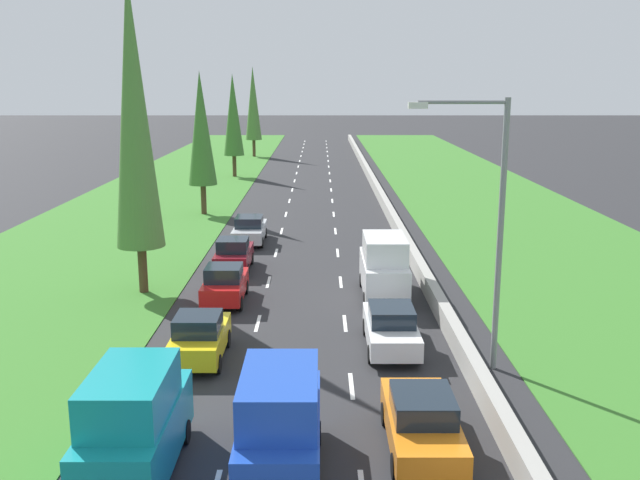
# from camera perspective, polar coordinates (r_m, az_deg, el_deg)

# --- Properties ---
(ground_plane) EXTENTS (300.00, 300.00, 0.00)m
(ground_plane) POSITION_cam_1_polar(r_m,az_deg,el_deg) (60.71, -0.53, 3.63)
(ground_plane) COLOR #28282B
(ground_plane) RESTS_ON ground
(grass_verge_left) EXTENTS (14.00, 140.00, 0.04)m
(grass_verge_left) POSITION_cam_1_polar(r_m,az_deg,el_deg) (62.16, -12.29, 3.57)
(grass_verge_left) COLOR #387528
(grass_verge_left) RESTS_ON ground
(grass_verge_right) EXTENTS (14.00, 140.00, 0.04)m
(grass_verge_right) POSITION_cam_1_polar(r_m,az_deg,el_deg) (62.21, 12.83, 3.55)
(grass_verge_right) COLOR #387528
(grass_verge_right) RESTS_ON ground
(median_barrier) EXTENTS (0.44, 120.00, 0.85)m
(median_barrier) POSITION_cam_1_polar(r_m,az_deg,el_deg) (60.84, 4.86, 4.01)
(median_barrier) COLOR #9E9B93
(median_barrier) RESTS_ON ground
(lane_markings) EXTENTS (3.64, 116.00, 0.01)m
(lane_markings) POSITION_cam_1_polar(r_m,az_deg,el_deg) (60.71, -0.53, 3.63)
(lane_markings) COLOR white
(lane_markings) RESTS_ON ground
(teal_van_left_lane) EXTENTS (1.96, 4.90, 2.82)m
(teal_van_left_lane) POSITION_cam_1_polar(r_m,az_deg,el_deg) (18.23, -14.54, -14.06)
(teal_van_left_lane) COLOR teal
(teal_van_left_lane) RESTS_ON ground
(yellow_hatchback_left_lane) EXTENTS (1.74, 3.90, 1.72)m
(yellow_hatchback_left_lane) POSITION_cam_1_polar(r_m,az_deg,el_deg) (25.04, -9.50, -7.72)
(yellow_hatchback_left_lane) COLOR yellow
(yellow_hatchback_left_lane) RESTS_ON ground
(red_hatchback_left_lane) EXTENTS (1.74, 3.90, 1.72)m
(red_hatchback_left_lane) POSITION_cam_1_polar(r_m,az_deg,el_deg) (31.24, -7.50, -3.53)
(red_hatchback_left_lane) COLOR red
(red_hatchback_left_lane) RESTS_ON ground
(maroon_hatchback_left_lane) EXTENTS (1.74, 3.90, 1.72)m
(maroon_hatchback_left_lane) POSITION_cam_1_polar(r_m,az_deg,el_deg) (36.46, -6.79, -1.17)
(maroon_hatchback_left_lane) COLOR maroon
(maroon_hatchback_left_lane) RESTS_ON ground
(orange_sedan_right_lane) EXTENTS (1.82, 4.50, 1.64)m
(orange_sedan_right_lane) POSITION_cam_1_polar(r_m,az_deg,el_deg) (19.22, 8.35, -14.27)
(orange_sedan_right_lane) COLOR orange
(orange_sedan_right_lane) RESTS_ON ground
(blue_van_centre_lane) EXTENTS (1.96, 4.90, 2.82)m
(blue_van_centre_lane) POSITION_cam_1_polar(r_m,az_deg,el_deg) (17.62, -3.04, -14.62)
(blue_van_centre_lane) COLOR #1E47B7
(blue_van_centre_lane) RESTS_ON ground
(silver_sedan_left_lane) EXTENTS (1.82, 4.50, 1.64)m
(silver_sedan_left_lane) POSITION_cam_1_polar(r_m,az_deg,el_deg) (42.67, -5.52, 0.85)
(silver_sedan_left_lane) COLOR silver
(silver_sedan_left_lane) RESTS_ON ground
(white_sedan_right_lane_third) EXTENTS (1.82, 4.50, 1.64)m
(white_sedan_right_lane_third) POSITION_cam_1_polar(r_m,az_deg,el_deg) (25.85, 5.90, -7.01)
(white_sedan_right_lane_third) COLOR white
(white_sedan_right_lane_third) RESTS_ON ground
(white_van_right_lane) EXTENTS (1.96, 4.90, 2.82)m
(white_van_right_lane) POSITION_cam_1_polar(r_m,az_deg,el_deg) (31.79, 5.34, -2.15)
(white_van_right_lane) COLOR white
(white_van_right_lane) RESTS_ON ground
(poplar_tree_second) EXTENTS (2.16, 2.16, 14.25)m
(poplar_tree_second) POSITION_cam_1_polar(r_m,az_deg,el_deg) (32.32, -14.57, 9.93)
(poplar_tree_second) COLOR #4C3823
(poplar_tree_second) RESTS_ON ground
(poplar_tree_third) EXTENTS (2.06, 2.06, 10.30)m
(poplar_tree_third) POSITION_cam_1_polar(r_m,az_deg,el_deg) (51.81, -9.37, 8.82)
(poplar_tree_third) COLOR #4C3823
(poplar_tree_third) RESTS_ON ground
(poplar_tree_fourth) EXTENTS (2.06, 2.06, 10.35)m
(poplar_tree_fourth) POSITION_cam_1_polar(r_m,az_deg,el_deg) (72.71, -6.83, 9.96)
(poplar_tree_fourth) COLOR #4C3823
(poplar_tree_fourth) RESTS_ON ground
(poplar_tree_fifth) EXTENTS (2.09, 2.09, 11.45)m
(poplar_tree_fifth) POSITION_cam_1_polar(r_m,az_deg,el_deg) (92.58, -5.23, 10.88)
(poplar_tree_fifth) COLOR #4C3823
(poplar_tree_fifth) RESTS_ON ground
(street_light_mast) EXTENTS (3.20, 0.28, 9.00)m
(street_light_mast) POSITION_cam_1_polar(r_m,az_deg,el_deg) (23.47, 13.74, 1.86)
(street_light_mast) COLOR gray
(street_light_mast) RESTS_ON ground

